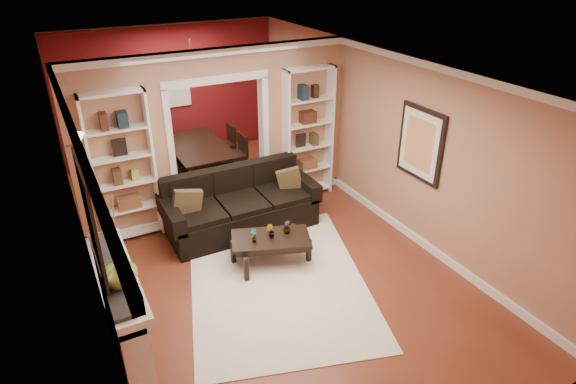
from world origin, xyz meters
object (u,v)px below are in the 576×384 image
coffee_table (271,250)px  bookshelf_right (307,134)px  sofa (241,202)px  bookshelf_left (123,169)px  dining_table (200,160)px  fireplace (126,316)px

coffee_table → bookshelf_right: 2.41m
sofa → bookshelf_left: bearing=159.8°
sofa → dining_table: (0.08, 2.22, -0.15)m
coffee_table → dining_table: dining_table is taller
sofa → dining_table: size_ratio=1.31×
bookshelf_left → fireplace: size_ratio=1.35×
bookshelf_right → dining_table: 2.34m
coffee_table → bookshelf_right: size_ratio=0.47×
bookshelf_right → dining_table: (-1.45, 1.64, -0.83)m
fireplace → dining_table: size_ratio=0.93×
dining_table → fireplace: bearing=152.2°
bookshelf_right → fireplace: bearing=-145.2°
bookshelf_right → sofa: bearing=-159.1°
bookshelf_left → bookshelf_right: (3.10, 0.00, 0.00)m
coffee_table → dining_table: size_ratio=0.60×
sofa → coffee_table: sofa is taller
dining_table → sofa: bearing=178.0°
dining_table → bookshelf_right: bearing=-138.5°
fireplace → coffee_table: bearing=22.9°
fireplace → dining_table: (2.19, 4.17, -0.26)m
fireplace → bookshelf_right: bearing=34.8°
bookshelf_right → dining_table: size_ratio=1.26×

